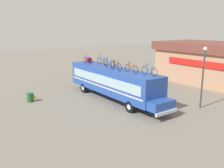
{
  "coord_description": "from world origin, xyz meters",
  "views": [
    {
      "loc": [
        18.32,
        -13.25,
        6.85
      ],
      "look_at": [
        0.01,
        0.0,
        1.49
      ],
      "focal_mm": 38.33,
      "sensor_mm": 36.0,
      "label": 1
    }
  ],
  "objects_px": {
    "luggage_bag_1": "(89,60)",
    "rooftop_bicycle_1": "(88,60)",
    "bus": "(113,81)",
    "rooftop_bicycle_4": "(116,66)",
    "rooftop_bicycle_3": "(109,63)",
    "trash_bin": "(30,97)",
    "rooftop_bicycle_6": "(149,71)",
    "rooftop_bicycle_5": "(131,68)",
    "rooftop_bicycle_2": "(102,61)",
    "traffic_cone": "(34,96)",
    "street_lamp": "(203,72)"
  },
  "relations": [
    {
      "from": "bus",
      "to": "traffic_cone",
      "type": "relative_size",
      "value": 27.06
    },
    {
      "from": "rooftop_bicycle_4",
      "to": "rooftop_bicycle_3",
      "type": "bearing_deg",
      "value": 165.29
    },
    {
      "from": "rooftop_bicycle_5",
      "to": "street_lamp",
      "type": "distance_m",
      "value": 6.07
    },
    {
      "from": "rooftop_bicycle_3",
      "to": "trash_bin",
      "type": "distance_m",
      "value": 8.18
    },
    {
      "from": "luggage_bag_1",
      "to": "rooftop_bicycle_5",
      "type": "relative_size",
      "value": 0.28
    },
    {
      "from": "luggage_bag_1",
      "to": "traffic_cone",
      "type": "xyz_separation_m",
      "value": [
        0.11,
        -6.48,
        -3.06
      ]
    },
    {
      "from": "rooftop_bicycle_5",
      "to": "rooftop_bicycle_6",
      "type": "relative_size",
      "value": 0.96
    },
    {
      "from": "rooftop_bicycle_1",
      "to": "street_lamp",
      "type": "bearing_deg",
      "value": 24.31
    },
    {
      "from": "rooftop_bicycle_6",
      "to": "rooftop_bicycle_2",
      "type": "bearing_deg",
      "value": 179.53
    },
    {
      "from": "rooftop_bicycle_1",
      "to": "rooftop_bicycle_2",
      "type": "bearing_deg",
      "value": 21.05
    },
    {
      "from": "rooftop_bicycle_1",
      "to": "rooftop_bicycle_3",
      "type": "bearing_deg",
      "value": 5.86
    },
    {
      "from": "rooftop_bicycle_3",
      "to": "traffic_cone",
      "type": "xyz_separation_m",
      "value": [
        -4.11,
        -6.29,
        -3.21
      ]
    },
    {
      "from": "rooftop_bicycle_2",
      "to": "street_lamp",
      "type": "bearing_deg",
      "value": 24.94
    },
    {
      "from": "rooftop_bicycle_2",
      "to": "traffic_cone",
      "type": "relative_size",
      "value": 3.78
    },
    {
      "from": "bus",
      "to": "rooftop_bicycle_3",
      "type": "distance_m",
      "value": 1.77
    },
    {
      "from": "rooftop_bicycle_4",
      "to": "trash_bin",
      "type": "bearing_deg",
      "value": -127.32
    },
    {
      "from": "traffic_cone",
      "to": "street_lamp",
      "type": "xyz_separation_m",
      "value": [
        11.46,
        10.84,
        2.98
      ]
    },
    {
      "from": "rooftop_bicycle_1",
      "to": "rooftop_bicycle_6",
      "type": "height_order",
      "value": "rooftop_bicycle_6"
    },
    {
      "from": "rooftop_bicycle_3",
      "to": "rooftop_bicycle_6",
      "type": "height_order",
      "value": "rooftop_bicycle_3"
    },
    {
      "from": "bus",
      "to": "rooftop_bicycle_4",
      "type": "xyz_separation_m",
      "value": [
        0.99,
        -0.37,
        1.6
      ]
    },
    {
      "from": "rooftop_bicycle_3",
      "to": "rooftop_bicycle_4",
      "type": "relative_size",
      "value": 1.07
    },
    {
      "from": "rooftop_bicycle_2",
      "to": "traffic_cone",
      "type": "distance_m",
      "value": 7.74
    },
    {
      "from": "bus",
      "to": "rooftop_bicycle_5",
      "type": "distance_m",
      "value": 3.12
    },
    {
      "from": "rooftop_bicycle_2",
      "to": "rooftop_bicycle_1",
      "type": "bearing_deg",
      "value": -158.95
    },
    {
      "from": "rooftop_bicycle_2",
      "to": "rooftop_bicycle_3",
      "type": "relative_size",
      "value": 1.03
    },
    {
      "from": "rooftop_bicycle_1",
      "to": "rooftop_bicycle_6",
      "type": "relative_size",
      "value": 0.96
    },
    {
      "from": "rooftop_bicycle_4",
      "to": "traffic_cone",
      "type": "height_order",
      "value": "rooftop_bicycle_4"
    },
    {
      "from": "bus",
      "to": "luggage_bag_1",
      "type": "height_order",
      "value": "luggage_bag_1"
    },
    {
      "from": "rooftop_bicycle_3",
      "to": "rooftop_bicycle_6",
      "type": "relative_size",
      "value": 0.99
    },
    {
      "from": "bus",
      "to": "rooftop_bicycle_2",
      "type": "distance_m",
      "value": 2.99
    },
    {
      "from": "rooftop_bicycle_2",
      "to": "rooftop_bicycle_6",
      "type": "xyz_separation_m",
      "value": [
        6.98,
        -0.06,
        -0.02
      ]
    },
    {
      "from": "bus",
      "to": "trash_bin",
      "type": "distance_m",
      "value": 7.99
    },
    {
      "from": "rooftop_bicycle_6",
      "to": "rooftop_bicycle_4",
      "type": "bearing_deg",
      "value": -168.25
    },
    {
      "from": "luggage_bag_1",
      "to": "rooftop_bicycle_2",
      "type": "distance_m",
      "value": 2.5
    },
    {
      "from": "luggage_bag_1",
      "to": "rooftop_bicycle_1",
      "type": "xyz_separation_m",
      "value": [
        0.68,
        -0.56,
        0.14
      ]
    },
    {
      "from": "rooftop_bicycle_2",
      "to": "luggage_bag_1",
      "type": "bearing_deg",
      "value": -176.93
    },
    {
      "from": "rooftop_bicycle_1",
      "to": "rooftop_bicycle_5",
      "type": "relative_size",
      "value": 1.0
    },
    {
      "from": "bus",
      "to": "luggage_bag_1",
      "type": "xyz_separation_m",
      "value": [
        -4.97,
        0.28,
        1.45
      ]
    },
    {
      "from": "rooftop_bicycle_3",
      "to": "trash_bin",
      "type": "relative_size",
      "value": 2.11
    },
    {
      "from": "rooftop_bicycle_5",
      "to": "bus",
      "type": "bearing_deg",
      "value": -179.84
    },
    {
      "from": "rooftop_bicycle_6",
      "to": "traffic_cone",
      "type": "relative_size",
      "value": 3.72
    },
    {
      "from": "luggage_bag_1",
      "to": "rooftop_bicycle_5",
      "type": "xyz_separation_m",
      "value": [
        7.65,
        -0.28,
        0.13
      ]
    },
    {
      "from": "bus",
      "to": "rooftop_bicycle_1",
      "type": "relative_size",
      "value": 7.6
    },
    {
      "from": "rooftop_bicycle_3",
      "to": "street_lamp",
      "type": "bearing_deg",
      "value": 31.8
    },
    {
      "from": "rooftop_bicycle_1",
      "to": "traffic_cone",
      "type": "height_order",
      "value": "rooftop_bicycle_1"
    },
    {
      "from": "luggage_bag_1",
      "to": "rooftop_bicycle_3",
      "type": "relative_size",
      "value": 0.27
    },
    {
      "from": "trash_bin",
      "to": "rooftop_bicycle_5",
      "type": "bearing_deg",
      "value": 45.94
    },
    {
      "from": "traffic_cone",
      "to": "bus",
      "type": "bearing_deg",
      "value": 51.91
    },
    {
      "from": "trash_bin",
      "to": "rooftop_bicycle_1",
      "type": "bearing_deg",
      "value": 93.21
    },
    {
      "from": "rooftop_bicycle_4",
      "to": "rooftop_bicycle_6",
      "type": "distance_m",
      "value": 3.59
    }
  ]
}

